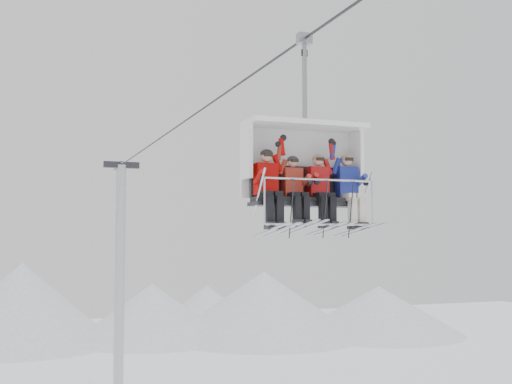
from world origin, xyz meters
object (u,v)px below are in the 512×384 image
object	(u,v)px
chairlift_carrier	(302,164)
skier_far_left	(268,185)
skier_center_left	(295,188)
skier_far_right	(349,187)
skier_center_right	(320,187)
lift_tower_right	(119,298)

from	to	relation	value
chairlift_carrier	skier_far_left	xyz separation A→B (m)	(-0.88, -0.30, -0.47)
skier_far_left	skier_center_left	size ratio (longest dim) A/B	1.01
skier_far_right	skier_center_left	bearing A→B (deg)	-179.45
skier_center_left	skier_far_left	bearing A→B (deg)	178.64
chairlift_carrier	skier_far_left	size ratio (longest dim) A/B	2.34
skier_center_right	skier_far_right	world-z (taller)	skier_far_right
skier_center_left	lift_tower_right	bearing A→B (deg)	89.28
chairlift_carrier	skier_center_right	distance (m)	0.63
skier_far_left	skier_center_left	distance (m)	0.57
chairlift_carrier	skier_center_right	xyz separation A→B (m)	(0.25, -0.31, -0.49)
skier_far_left	skier_far_right	bearing A→B (deg)	-0.05
chairlift_carrier	lift_tower_right	bearing A→B (deg)	90.00
skier_center_right	skier_far_left	bearing A→B (deg)	179.74
skier_far_right	lift_tower_right	bearing A→B (deg)	92.08
chairlift_carrier	skier_center_left	size ratio (longest dim) A/B	2.36
skier_far_left	skier_center_left	xyz separation A→B (m)	(0.56, -0.01, -0.05)
chairlift_carrier	skier_center_right	size ratio (longest dim) A/B	2.36
lift_tower_right	skier_far_left	distance (m)	25.45
skier_center_left	skier_far_right	world-z (taller)	skier_far_right
skier_center_right	skier_far_right	bearing A→B (deg)	0.31
skier_far_right	skier_far_left	bearing A→B (deg)	179.95
skier_far_right	chairlift_carrier	bearing A→B (deg)	161.44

